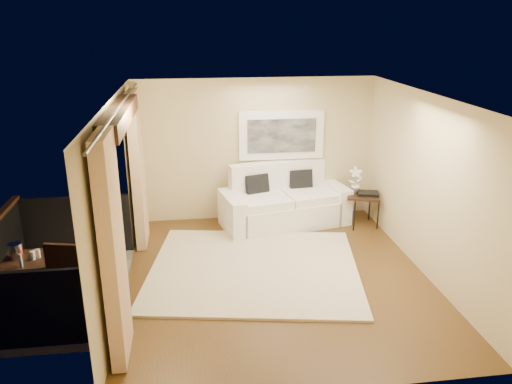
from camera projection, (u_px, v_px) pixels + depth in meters
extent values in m
plane|color=brown|center=(277.00, 277.00, 7.57)|extent=(5.00, 5.00, 0.00)
plane|color=white|center=(280.00, 98.00, 6.68)|extent=(5.00, 5.00, 0.00)
plane|color=#CDB989|center=(255.00, 150.00, 9.46)|extent=(4.50, 0.00, 4.50)
plane|color=#CDB989|center=(325.00, 279.00, 4.79)|extent=(4.50, 0.00, 4.50)
plane|color=#CDB989|center=(428.00, 186.00, 7.41)|extent=(0.00, 5.00, 5.00)
plane|color=#CDB989|center=(131.00, 164.00, 8.57)|extent=(0.00, 2.70, 2.70)
plane|color=#CDB989|center=(95.00, 262.00, 5.11)|extent=(0.00, 2.70, 2.70)
plane|color=#CDB989|center=(109.00, 114.00, 6.44)|extent=(0.00, 2.40, 2.40)
cube|color=black|center=(119.00, 116.00, 6.47)|extent=(0.28, 2.40, 0.22)
cube|color=#605B56|center=(62.00, 295.00, 7.19)|extent=(1.80, 2.60, 0.12)
cube|color=black|center=(76.00, 225.00, 8.19)|extent=(1.80, 0.06, 1.00)
cube|color=black|center=(31.00, 310.00, 5.82)|extent=(1.80, 0.06, 1.00)
cube|color=#DBB186|center=(138.00, 170.00, 8.32)|extent=(0.16, 0.75, 2.62)
cube|color=#DBB186|center=(113.00, 251.00, 5.42)|extent=(0.16, 0.75, 2.62)
cylinder|color=#4C473F|center=(119.00, 107.00, 6.44)|extent=(0.04, 4.80, 0.04)
cube|color=white|center=(282.00, 135.00, 9.41)|extent=(1.62, 0.05, 0.92)
cube|color=black|center=(282.00, 136.00, 9.38)|extent=(1.30, 0.02, 0.64)
cube|color=beige|center=(254.00, 268.00, 7.78)|extent=(3.63, 3.30, 0.04)
cube|color=white|center=(285.00, 212.00, 9.45)|extent=(2.07, 1.38, 0.47)
cube|color=white|center=(277.00, 184.00, 9.65)|extent=(1.91, 0.64, 0.92)
cube|color=white|center=(232.00, 214.00, 9.08)|extent=(0.47, 1.04, 0.69)
cube|color=white|center=(334.00, 200.00, 9.74)|extent=(0.47, 1.04, 0.69)
cube|color=white|center=(263.00, 200.00, 9.17)|extent=(1.06, 1.06, 0.16)
cube|color=white|center=(308.00, 195.00, 9.46)|extent=(1.06, 1.06, 0.16)
cube|color=black|center=(257.00, 186.00, 9.33)|extent=(0.49, 0.33, 0.46)
cube|color=black|center=(301.00, 181.00, 9.61)|extent=(0.46, 0.24, 0.46)
cube|color=black|center=(363.00, 195.00, 9.27)|extent=(0.73, 0.73, 0.04)
cylinder|color=black|center=(354.00, 216.00, 9.13)|extent=(0.03, 0.03, 0.58)
cylinder|color=black|center=(378.00, 215.00, 9.19)|extent=(0.03, 0.03, 0.58)
cylinder|color=black|center=(347.00, 207.00, 9.56)|extent=(0.03, 0.03, 0.58)
cylinder|color=black|center=(370.00, 206.00, 9.62)|extent=(0.03, 0.03, 0.58)
cube|color=black|center=(368.00, 193.00, 9.24)|extent=(0.44, 0.37, 0.05)
imported|color=white|center=(356.00, 180.00, 9.27)|extent=(0.27, 0.19, 0.50)
cube|color=black|center=(28.00, 260.00, 6.55)|extent=(0.64, 0.64, 0.05)
cylinder|color=black|center=(6.00, 296.00, 6.41)|extent=(0.04, 0.04, 0.68)
cylinder|color=black|center=(47.00, 293.00, 6.47)|extent=(0.04, 0.04, 0.68)
cylinder|color=black|center=(18.00, 277.00, 6.87)|extent=(0.04, 0.04, 0.68)
cylinder|color=black|center=(56.00, 275.00, 6.94)|extent=(0.04, 0.04, 0.68)
cube|color=black|center=(104.00, 236.00, 7.97)|extent=(0.40, 0.40, 0.05)
cube|color=black|center=(101.00, 227.00, 7.73)|extent=(0.39, 0.06, 0.51)
cylinder|color=black|center=(116.00, 244.00, 8.21)|extent=(0.03, 0.03, 0.40)
cylinder|color=black|center=(96.00, 245.00, 8.16)|extent=(0.03, 0.03, 0.40)
cylinder|color=black|center=(114.00, 252.00, 7.92)|extent=(0.03, 0.03, 0.40)
cylinder|color=black|center=(93.00, 254.00, 7.87)|extent=(0.03, 0.03, 0.40)
cube|color=black|center=(59.00, 293.00, 6.20)|extent=(0.55, 0.55, 0.05)
cube|color=black|center=(64.00, 265.00, 6.30)|extent=(0.46, 0.16, 0.60)
cylinder|color=black|center=(40.00, 318.00, 6.13)|extent=(0.03, 0.03, 0.47)
cylinder|color=black|center=(69.00, 319.00, 6.09)|extent=(0.03, 0.03, 0.47)
cylinder|color=black|center=(55.00, 302.00, 6.47)|extent=(0.03, 0.03, 0.47)
cylinder|color=black|center=(82.00, 303.00, 6.44)|extent=(0.03, 0.03, 0.47)
cylinder|color=silver|center=(16.00, 251.00, 6.55)|extent=(0.18, 0.18, 0.20)
cylinder|color=red|center=(35.00, 253.00, 6.63)|extent=(0.06, 0.06, 0.07)
cylinder|color=silver|center=(21.00, 261.00, 6.30)|extent=(0.04, 0.04, 0.18)
cylinder|color=white|center=(33.00, 256.00, 6.50)|extent=(0.06, 0.06, 0.12)
cylinder|color=silver|center=(38.00, 254.00, 6.55)|extent=(0.06, 0.06, 0.12)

